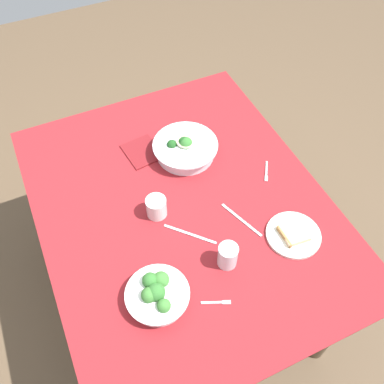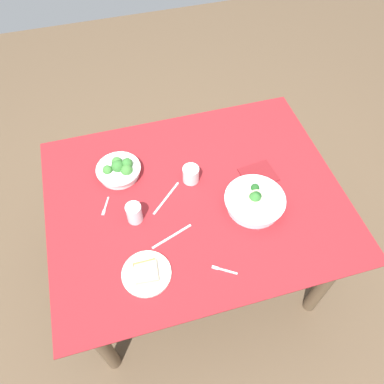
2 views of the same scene
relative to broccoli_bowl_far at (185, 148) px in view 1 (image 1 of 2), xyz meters
name	(u,v)px [view 1 (image 1 of 2)]	position (x,y,z in m)	size (l,w,h in m)	color
ground_plane	(185,286)	(0.24, -0.12, -0.77)	(6.00, 6.00, 0.00)	brown
dining_table	(183,220)	(0.24, -0.12, -0.14)	(1.38, 1.09, 0.74)	maroon
broccoli_bowl_far	(185,148)	(0.00, 0.00, 0.00)	(0.28, 0.28, 0.10)	white
broccoli_bowl_near	(157,294)	(0.56, -0.35, 0.00)	(0.22, 0.22, 0.09)	white
bread_side_plate	(293,234)	(0.54, 0.20, -0.03)	(0.20, 0.20, 0.03)	silver
water_glass_center	(228,256)	(0.54, -0.08, 0.01)	(0.07, 0.07, 0.10)	silver
water_glass_side	(156,207)	(0.24, -0.23, 0.01)	(0.08, 0.08, 0.08)	silver
fork_by_far_bowl	(217,302)	(0.66, -0.18, -0.03)	(0.05, 0.10, 0.00)	#B7B7BC
fork_by_near_bowl	(266,172)	(0.24, 0.26, -0.03)	(0.10, 0.07, 0.00)	#B7B7BC
table_knife_left	(241,220)	(0.40, 0.06, -0.03)	(0.20, 0.01, 0.00)	#B7B7BC
table_knife_right	(190,234)	(0.38, -0.15, -0.03)	(0.21, 0.01, 0.00)	#B7B7BC
napkin_folded_upper	(142,152)	(-0.09, -0.16, -0.03)	(0.16, 0.14, 0.01)	maroon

